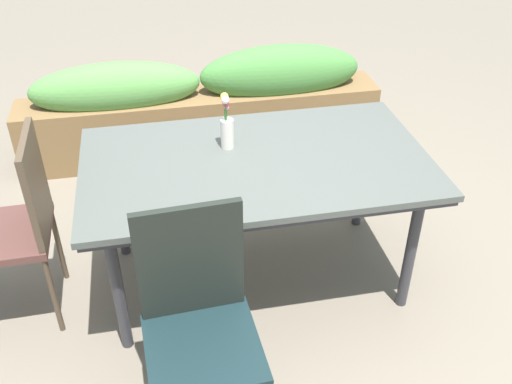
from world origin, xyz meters
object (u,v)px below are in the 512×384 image
Objects in this scene: chair_near_left at (198,317)px; flower_vase at (227,127)px; planter_box at (203,107)px; dining_table at (256,170)px; chair_end_left at (18,220)px.

flower_vase is at bearing -109.05° from chair_near_left.
dining_table is at bearing -85.80° from planter_box.
chair_end_left is 0.38× the size of planter_box.
flower_vase reaches higher than dining_table.
chair_near_left is (-0.39, -0.79, -0.13)m from dining_table.
flower_vase is at bearing -83.11° from chair_end_left.
dining_table is 5.69× the size of flower_vase.
chair_near_left is at bearing -105.91° from flower_vase.
chair_end_left is at bearing -172.17° from flower_vase.
planter_box is at bearing -37.17° from chair_end_left.
chair_end_left is (-1.15, 0.00, -0.13)m from dining_table.
chair_near_left is at bearing -136.90° from chair_end_left.
chair_end_left is 1.09m from flower_vase.
chair_end_left is at bearing -49.10° from chair_near_left.
planter_box is (1.05, 1.43, -0.20)m from chair_end_left.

